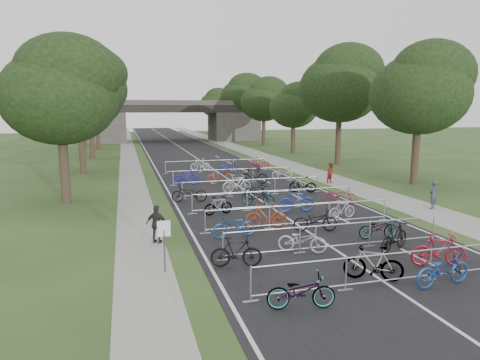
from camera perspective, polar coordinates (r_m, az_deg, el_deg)
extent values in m
plane|color=#28441D|center=(14.86, 19.18, -13.09)|extent=(200.00, 200.00, 0.00)
cube|color=black|center=(62.00, -7.76, 4.20)|extent=(11.00, 140.00, 0.01)
cube|color=gray|center=(63.53, -0.57, 4.41)|extent=(3.00, 140.00, 0.01)
cube|color=gray|center=(61.49, -14.72, 3.93)|extent=(2.00, 140.00, 0.01)
cube|color=silver|center=(62.00, -7.76, 4.19)|extent=(0.12, 140.00, 0.00)
cube|color=#413D3A|center=(76.38, -17.95, 6.67)|extent=(8.00, 8.00, 5.00)
cube|color=#413D3A|center=(78.74, -0.87, 7.20)|extent=(8.00, 8.00, 5.00)
cube|color=black|center=(76.65, -9.34, 9.33)|extent=(30.00, 8.00, 1.20)
cube|color=#413D3A|center=(72.88, -9.05, 10.13)|extent=(30.00, 0.40, 0.90)
cube|color=#413D3A|center=(80.44, -9.65, 10.03)|extent=(30.00, 0.40, 0.90)
cylinder|color=#4C4C51|center=(15.07, -10.04, -9.33)|extent=(0.06, 0.06, 1.50)
cube|color=white|center=(14.83, -10.13, -6.40)|extent=(0.45, 0.04, 0.55)
cylinder|color=#33261C|center=(27.68, -22.38, 1.53)|extent=(0.56, 0.56, 4.20)
ellipsoid|color=black|center=(27.47, -22.93, 10.07)|extent=(6.72, 6.72, 5.51)
sphere|color=black|center=(26.97, -21.96, 13.02)|extent=(5.38, 5.38, 5.38)
sphere|color=black|center=(28.02, -23.71, 8.27)|extent=(4.37, 4.37, 4.37)
cylinder|color=#33261C|center=(34.54, 22.34, 3.20)|extent=(0.56, 0.56, 4.48)
ellipsoid|color=black|center=(34.39, 22.80, 10.49)|extent=(7.17, 7.17, 5.88)
sphere|color=black|center=(34.45, 24.29, 12.78)|extent=(5.73, 5.73, 5.73)
sphere|color=black|center=(34.48, 21.53, 9.07)|extent=(4.66, 4.66, 4.66)
cylinder|color=#33261C|center=(39.52, -20.31, 4.20)|extent=(0.56, 0.56, 4.72)
ellipsoid|color=black|center=(39.42, -20.70, 10.92)|extent=(7.56, 7.56, 6.20)
sphere|color=black|center=(38.96, -20.00, 13.21)|extent=(6.05, 6.05, 6.05)
sphere|color=black|center=(39.94, -21.28, 9.50)|extent=(4.91, 4.91, 4.91)
cylinder|color=#33261C|center=(44.59, 12.97, 5.32)|extent=(0.56, 0.56, 5.11)
ellipsoid|color=black|center=(44.54, 13.21, 11.76)|extent=(8.18, 8.18, 6.70)
sphere|color=black|center=(44.49, 14.30, 13.83)|extent=(6.54, 6.54, 6.54)
sphere|color=black|center=(44.71, 12.28, 10.47)|extent=(5.31, 5.31, 5.31)
cylinder|color=#33261C|center=(51.44, -19.19, 5.63)|extent=(0.56, 0.56, 5.25)
ellipsoid|color=black|center=(51.40, -19.51, 11.36)|extent=(8.40, 8.40, 6.89)
sphere|color=black|center=(50.97, -18.96, 13.31)|extent=(6.72, 6.72, 6.72)
sphere|color=black|center=(51.90, -19.96, 10.15)|extent=(5.46, 5.46, 5.46)
cylinder|color=#33261C|center=(55.48, 7.09, 5.60)|extent=(0.56, 0.56, 3.85)
ellipsoid|color=black|center=(55.36, 7.17, 9.50)|extent=(6.16, 6.16, 5.05)
sphere|color=black|center=(55.15, 7.99, 10.76)|extent=(4.93, 4.93, 4.93)
sphere|color=black|center=(55.64, 6.48, 8.72)|extent=(4.00, 4.00, 4.00)
cylinder|color=#33261C|center=(63.43, -18.45, 5.82)|extent=(0.56, 0.56, 4.20)
ellipsoid|color=black|center=(63.34, -18.65, 9.53)|extent=(6.72, 6.72, 5.51)
sphere|color=black|center=(62.83, -18.18, 10.79)|extent=(5.38, 5.38, 5.38)
sphere|color=black|center=(63.86, -19.03, 8.75)|extent=(4.37, 4.37, 4.37)
cylinder|color=#33261C|center=(66.71, 3.18, 6.56)|extent=(0.56, 0.56, 4.48)
ellipsoid|color=black|center=(66.63, 3.21, 10.33)|extent=(7.17, 7.17, 5.88)
sphere|color=black|center=(66.39, 3.86, 11.57)|extent=(5.73, 5.73, 5.73)
sphere|color=black|center=(66.94, 2.66, 9.56)|extent=(4.66, 4.66, 4.66)
cylinder|color=#33261C|center=(75.38, -17.98, 6.54)|extent=(0.56, 0.56, 4.72)
ellipsoid|color=black|center=(75.33, -18.16, 10.05)|extent=(7.56, 7.56, 6.20)
sphere|color=black|center=(74.85, -17.77, 11.24)|extent=(6.05, 6.05, 6.05)
sphere|color=black|center=(75.84, -18.49, 9.32)|extent=(4.91, 4.91, 4.91)
cylinder|color=#33261C|center=(78.16, 0.39, 7.22)|extent=(0.56, 0.56, 5.11)
ellipsoid|color=black|center=(78.13, 0.39, 10.89)|extent=(8.18, 8.18, 6.70)
sphere|color=black|center=(77.87, 0.93, 12.10)|extent=(6.54, 6.54, 6.54)
sphere|color=black|center=(78.46, -0.06, 10.14)|extent=(5.31, 5.31, 5.31)
cylinder|color=#33261C|center=(87.35, -17.63, 7.06)|extent=(0.56, 0.56, 5.25)
ellipsoid|color=black|center=(87.33, -17.80, 10.43)|extent=(8.40, 8.40, 6.89)
sphere|color=black|center=(86.87, -17.47, 11.57)|extent=(6.72, 6.72, 6.72)
sphere|color=black|center=(87.83, -18.09, 9.72)|extent=(5.46, 5.46, 5.46)
cylinder|color=#33261C|center=(89.79, -1.68, 7.10)|extent=(0.56, 0.56, 3.85)
ellipsoid|color=black|center=(89.72, -1.70, 9.51)|extent=(6.16, 6.16, 5.05)
sphere|color=black|center=(89.39, -1.24, 10.30)|extent=(4.93, 4.93, 4.93)
sphere|color=black|center=(90.09, -2.08, 9.02)|extent=(4.00, 4.00, 4.00)
cylinder|color=#33261C|center=(99.36, -17.35, 7.00)|extent=(0.56, 0.56, 4.20)
ellipsoid|color=black|center=(99.30, -17.47, 9.38)|extent=(6.72, 6.72, 5.51)
sphere|color=black|center=(98.80, -17.16, 10.17)|extent=(5.38, 5.38, 5.38)
sphere|color=black|center=(99.82, -17.72, 8.88)|extent=(4.37, 4.37, 4.37)
cylinder|color=#33261C|center=(101.48, -3.28, 7.53)|extent=(0.56, 0.56, 4.48)
ellipsoid|color=black|center=(101.43, -3.31, 10.01)|extent=(7.17, 7.17, 5.88)
sphere|color=black|center=(101.10, -2.92, 10.83)|extent=(5.73, 5.73, 5.73)
sphere|color=black|center=(101.82, -3.64, 9.50)|extent=(4.66, 4.66, 4.66)
cylinder|color=#ACAEB4|center=(14.50, 19.41, -9.24)|extent=(9.20, 0.04, 0.04)
cylinder|color=#ACAEB4|center=(14.79, 19.22, -12.44)|extent=(9.20, 0.04, 0.04)
cylinder|color=#ACAEB4|center=(12.76, 1.46, -13.69)|extent=(0.05, 0.05, 1.10)
cube|color=#ACAEB4|center=(12.97, 1.45, -15.87)|extent=(0.50, 0.08, 0.03)
cylinder|color=#ACAEB4|center=(13.89, 13.95, -12.00)|extent=(0.05, 0.05, 1.10)
cube|color=#ACAEB4|center=(14.09, 13.87, -14.03)|extent=(0.50, 0.08, 0.03)
cylinder|color=#ACAEB4|center=(15.55, 24.04, -10.21)|extent=(0.05, 0.05, 1.10)
cube|color=#ACAEB4|center=(15.73, 23.91, -12.05)|extent=(0.50, 0.08, 0.03)
cylinder|color=#ACAEB4|center=(17.44, 12.69, -5.79)|extent=(9.20, 0.04, 0.04)
cylinder|color=#ACAEB4|center=(17.68, 12.59, -8.52)|extent=(9.20, 0.04, 0.04)
cylinder|color=#ACAEB4|center=(16.02, -2.27, -8.80)|extent=(0.05, 0.05, 1.10)
cube|color=#ACAEB4|center=(16.19, -2.26, -10.60)|extent=(0.50, 0.08, 0.03)
cylinder|color=#ACAEB4|center=(16.93, 7.99, -7.87)|extent=(0.05, 0.05, 1.10)
cube|color=#ACAEB4|center=(17.10, 7.95, -9.59)|extent=(0.50, 0.08, 0.03)
cylinder|color=#ACAEB4|center=(18.32, 16.91, -6.86)|extent=(0.05, 0.05, 1.10)
cube|color=#ACAEB4|center=(18.47, 16.83, -8.45)|extent=(0.50, 0.08, 0.03)
cylinder|color=#ACAEB4|center=(20.08, 24.39, -5.88)|extent=(0.05, 0.05, 1.10)
cube|color=#ACAEB4|center=(20.22, 24.29, -7.34)|extent=(0.50, 0.08, 0.03)
cylinder|color=#ACAEB4|center=(20.59, 8.02, -3.32)|extent=(9.20, 0.04, 0.04)
cylinder|color=#ACAEB4|center=(20.79, 7.97, -5.66)|extent=(9.20, 0.04, 0.04)
cylinder|color=#ACAEB4|center=(19.40, -4.67, -5.57)|extent=(0.05, 0.05, 1.10)
cube|color=#ACAEB4|center=(19.54, -4.65, -7.08)|extent=(0.50, 0.08, 0.03)
cylinder|color=#ACAEB4|center=(20.16, 3.96, -4.98)|extent=(0.05, 0.05, 1.10)
cube|color=#ACAEB4|center=(20.30, 3.95, -6.44)|extent=(0.50, 0.08, 0.03)
cylinder|color=#ACAEB4|center=(21.34, 11.79, -4.35)|extent=(0.05, 0.05, 1.10)
cube|color=#ACAEB4|center=(21.47, 11.74, -5.74)|extent=(0.50, 0.08, 0.03)
cylinder|color=#ACAEB4|center=(22.87, 18.67, -3.73)|extent=(0.05, 0.05, 1.10)
cube|color=#ACAEB4|center=(22.99, 18.60, -5.03)|extent=(0.50, 0.08, 0.03)
cylinder|color=#ACAEB4|center=(24.05, 4.47, -1.41)|extent=(9.20, 0.04, 0.04)
cylinder|color=#ACAEB4|center=(24.23, 4.44, -3.43)|extent=(9.20, 0.04, 0.04)
cylinder|color=#ACAEB4|center=(23.04, -6.41, -3.19)|extent=(0.05, 0.05, 1.10)
cube|color=#ACAEB4|center=(23.16, -6.38, -4.48)|extent=(0.50, 0.08, 0.03)
cylinder|color=#ACAEB4|center=(23.68, 0.95, -2.78)|extent=(0.05, 0.05, 1.10)
cube|color=#ACAEB4|center=(23.80, 0.95, -4.04)|extent=(0.50, 0.08, 0.03)
cylinder|color=#ACAEB4|center=(24.70, 7.81, -2.36)|extent=(0.05, 0.05, 1.10)
cube|color=#ACAEB4|center=(24.81, 7.78, -3.57)|extent=(0.50, 0.08, 0.03)
cylinder|color=#ACAEB4|center=(26.03, 14.04, -1.95)|extent=(0.05, 0.05, 1.10)
cube|color=#ACAEB4|center=(26.14, 13.99, -3.10)|extent=(0.50, 0.08, 0.03)
cylinder|color=#ACAEB4|center=(27.79, 1.70, 0.08)|extent=(9.20, 0.04, 0.04)
cylinder|color=#ACAEB4|center=(27.94, 1.69, -1.68)|extent=(9.20, 0.04, 0.04)
cylinder|color=#ACAEB4|center=(26.92, -7.72, -1.38)|extent=(0.05, 0.05, 1.10)
cube|color=#ACAEB4|center=(27.03, -7.70, -2.50)|extent=(0.50, 0.08, 0.03)
cylinder|color=#ACAEB4|center=(27.47, -1.37, -1.08)|extent=(0.05, 0.05, 1.10)
cube|color=#ACAEB4|center=(27.58, -1.36, -2.17)|extent=(0.50, 0.08, 0.03)
cylinder|color=#ACAEB4|center=(28.35, 4.66, -0.78)|extent=(0.05, 0.05, 1.10)
cube|color=#ACAEB4|center=(28.45, 4.65, -1.84)|extent=(0.50, 0.08, 0.03)
cylinder|color=#ACAEB4|center=(29.52, 10.27, -0.49)|extent=(0.05, 0.05, 1.10)
cube|color=#ACAEB4|center=(29.62, 10.24, -1.51)|extent=(0.50, 0.08, 0.03)
cylinder|color=#ACAEB4|center=(32.55, -0.86, 1.46)|extent=(9.20, 0.04, 0.04)
cylinder|color=#ACAEB4|center=(32.68, -0.85, -0.05)|extent=(9.20, 0.04, 0.04)
cylinder|color=#ACAEB4|center=(31.81, -8.91, 0.25)|extent=(0.05, 0.05, 1.10)
cube|color=#ACAEB4|center=(31.90, -8.88, -0.70)|extent=(0.50, 0.08, 0.03)
cylinder|color=#ACAEB4|center=(32.28, -3.49, 0.48)|extent=(0.05, 0.05, 1.10)
cube|color=#ACAEB4|center=(32.37, -3.48, -0.45)|extent=(0.50, 0.08, 0.03)
cylinder|color=#ACAEB4|center=(33.03, 1.72, 0.70)|extent=(0.05, 0.05, 1.10)
cube|color=#ACAEB4|center=(33.12, 1.72, -0.22)|extent=(0.50, 0.08, 0.03)
cylinder|color=#ACAEB4|center=(34.04, 6.67, 0.90)|extent=(0.05, 0.05, 1.10)
cube|color=#ACAEB4|center=(34.12, 6.65, 0.01)|extent=(0.50, 0.08, 0.03)
cylinder|color=#ACAEB4|center=(38.35, -3.08, 2.66)|extent=(9.20, 0.04, 0.04)
cylinder|color=#ACAEB4|center=(38.46, -3.07, 1.37)|extent=(9.20, 0.04, 0.04)
cylinder|color=#ACAEB4|center=(37.72, -9.92, 1.65)|extent=(0.05, 0.05, 1.10)
cube|color=#ACAEB4|center=(37.80, -9.90, 0.85)|extent=(0.50, 0.08, 0.03)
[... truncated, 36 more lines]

